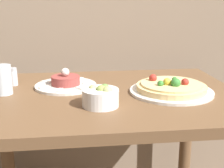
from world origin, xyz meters
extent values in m
cube|color=brown|center=(0.00, 0.36, 0.75)|extent=(1.00, 0.71, 0.03)
cylinder|color=brown|center=(-0.44, 0.65, 0.37)|extent=(0.06, 0.06, 0.73)
cylinder|color=brown|center=(0.44, 0.65, 0.37)|extent=(0.06, 0.06, 0.73)
cylinder|color=silver|center=(0.25, 0.33, 0.77)|extent=(0.31, 0.31, 0.01)
cylinder|color=#E5C17F|center=(0.25, 0.33, 0.79)|extent=(0.26, 0.26, 0.02)
cylinder|color=#E0C684|center=(0.25, 0.33, 0.80)|extent=(0.23, 0.23, 0.01)
sphere|color=gold|center=(0.22, 0.32, 0.81)|extent=(0.03, 0.03, 0.03)
sphere|color=#B22D23|center=(0.19, 0.38, 0.81)|extent=(0.03, 0.03, 0.03)
sphere|color=#387F33|center=(0.25, 0.30, 0.82)|extent=(0.03, 0.03, 0.03)
sphere|color=#387F33|center=(0.20, 0.31, 0.81)|extent=(0.02, 0.02, 0.02)
sphere|color=#387F33|center=(0.27, 0.36, 0.81)|extent=(0.02, 0.02, 0.02)
sphere|color=#B22D23|center=(0.29, 0.31, 0.81)|extent=(0.03, 0.03, 0.03)
cylinder|color=silver|center=(-0.15, 0.46, 0.77)|extent=(0.24, 0.24, 0.01)
cylinder|color=#933D38|center=(-0.15, 0.46, 0.80)|extent=(0.11, 0.11, 0.03)
sphere|color=silver|center=(-0.15, 0.46, 0.83)|extent=(0.03, 0.03, 0.03)
cube|color=white|center=(-0.06, 0.46, 0.78)|extent=(0.04, 0.02, 0.01)
cube|color=white|center=(-0.09, 0.53, 0.78)|extent=(0.04, 0.04, 0.01)
cube|color=white|center=(-0.16, 0.54, 0.78)|extent=(0.02, 0.04, 0.01)
cube|color=white|center=(-0.23, 0.50, 0.78)|extent=(0.04, 0.03, 0.01)
cube|color=white|center=(-0.23, 0.42, 0.78)|extent=(0.04, 0.03, 0.01)
cube|color=white|center=(-0.16, 0.37, 0.78)|extent=(0.02, 0.04, 0.01)
cube|color=white|center=(-0.09, 0.39, 0.78)|extent=(0.04, 0.04, 0.01)
cylinder|color=white|center=(-0.03, 0.22, 0.80)|extent=(0.12, 0.12, 0.06)
sphere|color=#668E42|center=(-0.01, 0.23, 0.82)|extent=(0.03, 0.03, 0.03)
sphere|color=#B7BC70|center=(-0.01, 0.20, 0.82)|extent=(0.04, 0.04, 0.04)
sphere|color=#B7BC70|center=(-0.05, 0.24, 0.82)|extent=(0.03, 0.03, 0.03)
sphere|color=#8EA34C|center=(-0.03, 0.21, 0.82)|extent=(0.04, 0.04, 0.04)
cylinder|color=silver|center=(-0.37, 0.39, 0.82)|extent=(0.06, 0.06, 0.11)
cylinder|color=silver|center=(-0.35, 0.51, 0.80)|extent=(0.03, 0.03, 0.06)
cylinder|color=#B2B2B7|center=(-0.35, 0.51, 0.83)|extent=(0.03, 0.03, 0.01)
camera|label=1|loc=(-0.11, -0.74, 1.11)|focal=50.00mm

